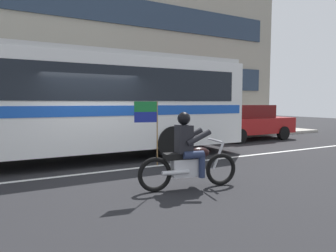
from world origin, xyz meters
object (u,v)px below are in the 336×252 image
Objects in this scene: motorcycle_with_rider at (188,156)px; transit_bus at (50,98)px; fire_hydrant at (136,131)px; parked_hatchback_downstreet at (249,122)px.

transit_bus is at bearing 118.01° from motorcycle_with_rider.
fire_hydrant is (1.66, 7.01, -0.15)m from motorcycle_with_rider.
motorcycle_with_rider reaches higher than parked_hatchback_downstreet.
parked_hatchback_downstreet is 5.73× the size of fire_hydrant.
transit_bus reaches higher than motorcycle_with_rider.
parked_hatchback_downstreet is (6.73, 5.42, 0.18)m from motorcycle_with_rider.
transit_bus is at bearing -171.12° from parked_hatchback_downstreet.
parked_hatchback_downstreet is at bearing 8.88° from transit_bus.
parked_hatchback_downstreet reaches higher than fire_hydrant.
motorcycle_with_rider is at bearing -103.32° from fire_hydrant.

